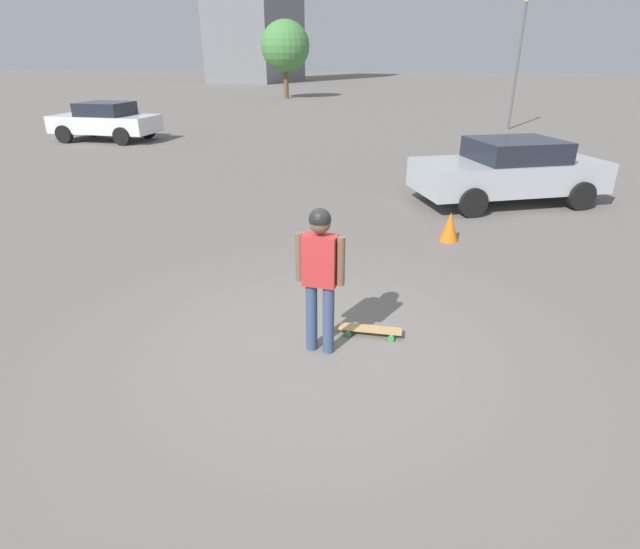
% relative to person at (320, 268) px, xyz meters
% --- Properties ---
extents(ground_plane, '(220.00, 220.00, 0.00)m').
position_rel_person_xyz_m(ground_plane, '(0.00, 0.00, -1.07)').
color(ground_plane, slate).
extents(person, '(0.57, 0.25, 1.76)m').
position_rel_person_xyz_m(person, '(0.00, 0.00, 0.00)').
color(person, '#38476B').
rests_on(person, ground_plane).
extents(skateboard, '(0.81, 0.32, 0.09)m').
position_rel_person_xyz_m(skateboard, '(-0.49, -0.53, -1.00)').
color(skateboard, tan).
rests_on(skateboard, ground_plane).
extents(car_parked_near, '(4.66, 3.77, 1.48)m').
position_rel_person_xyz_m(car_parked_near, '(-2.18, -7.62, -0.30)').
color(car_parked_near, '#ADB2B7').
rests_on(car_parked_near, ground_plane).
extents(car_parked_far, '(4.33, 2.39, 1.52)m').
position_rel_person_xyz_m(car_parked_far, '(13.34, -12.53, -0.28)').
color(car_parked_far, silver).
rests_on(car_parked_far, ground_plane).
extents(tree_distant, '(3.90, 3.90, 5.89)m').
position_rel_person_xyz_m(tree_distant, '(14.66, -35.79, 2.85)').
color(tree_distant, brown).
rests_on(tree_distant, ground_plane).
extents(traffic_cone, '(0.36, 0.36, 0.55)m').
position_rel_person_xyz_m(traffic_cone, '(-1.13, -4.44, -0.79)').
color(traffic_cone, orange).
rests_on(traffic_cone, ground_plane).
extents(lamp_post, '(0.28, 0.28, 5.62)m').
position_rel_person_xyz_m(lamp_post, '(-2.48, -21.41, 2.23)').
color(lamp_post, '#59595E').
rests_on(lamp_post, ground_plane).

